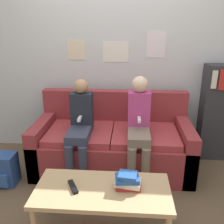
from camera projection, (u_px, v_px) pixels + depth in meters
The scene contains 10 objects.
ground_plane at pixel (109, 193), 2.57m from camera, with size 10.00×10.00×0.00m, color brown.
wall_back at pixel (116, 53), 3.12m from camera, with size 8.00×0.06×2.60m.
couch at pixel (113, 144), 2.98m from camera, with size 1.79×0.84×0.86m.
coffee_table at pixel (103, 194), 1.96m from camera, with size 1.06×0.49×0.43m.
person_left at pixel (80, 125), 2.71m from camera, with size 0.24×0.57×1.08m.
person_right at pixel (139, 124), 2.66m from camera, with size 0.24×0.57×1.12m.
tv_remote at pixel (73, 187), 1.95m from camera, with size 0.12×0.17×0.02m.
book_stack at pixel (128, 181), 1.94m from camera, with size 0.22×0.16×0.13m.
bookshelf at pixel (221, 113), 3.10m from camera, with size 0.48×0.27×1.19m.
backpack at pixel (2, 169), 2.67m from camera, with size 0.29×0.23×0.35m.
Camera 1 is at (0.19, -2.14, 1.65)m, focal length 40.00 mm.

